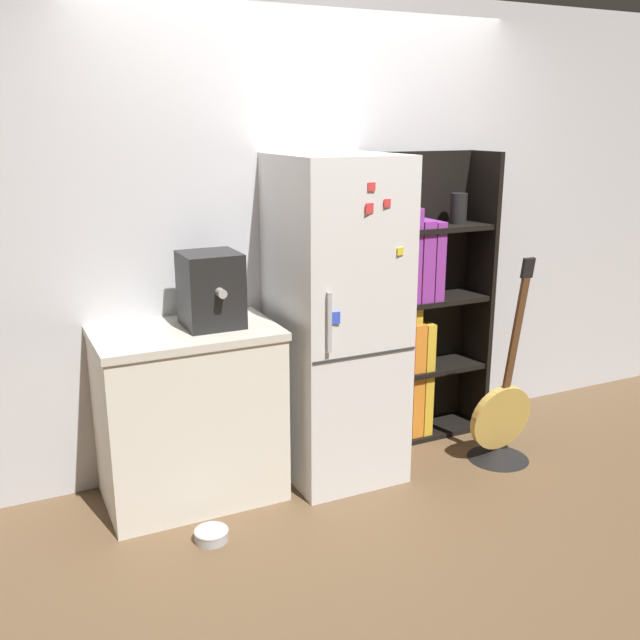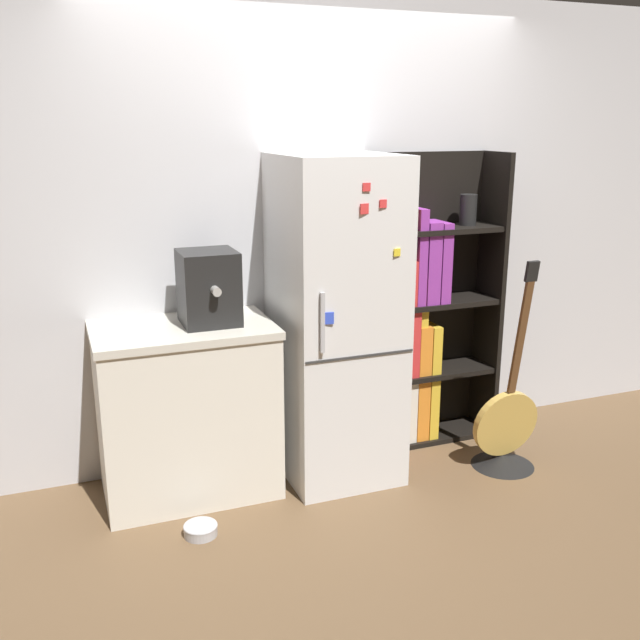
% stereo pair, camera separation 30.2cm
% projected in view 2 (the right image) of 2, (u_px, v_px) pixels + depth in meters
% --- Properties ---
extents(ground_plane, '(16.00, 16.00, 0.00)m').
position_uv_depth(ground_plane, '(342.00, 477.00, 3.98)').
color(ground_plane, brown).
extents(wall_back, '(8.00, 0.05, 2.60)m').
position_uv_depth(wall_back, '(312.00, 233.00, 4.05)').
color(wall_back, silver).
rests_on(wall_back, ground_plane).
extents(refrigerator, '(0.60, 0.69, 1.76)m').
position_uv_depth(refrigerator, '(335.00, 320.00, 3.84)').
color(refrigerator, silver).
rests_on(refrigerator, ground_plane).
extents(bookshelf, '(0.73, 0.31, 1.74)m').
position_uv_depth(bookshelf, '(422.00, 316.00, 4.28)').
color(bookshelf, black).
rests_on(bookshelf, ground_plane).
extents(kitchen_counter, '(0.91, 0.59, 0.92)m').
position_uv_depth(kitchen_counter, '(187.00, 410.00, 3.72)').
color(kitchen_counter, silver).
rests_on(kitchen_counter, ground_plane).
extents(espresso_machine, '(0.28, 0.35, 0.37)m').
position_uv_depth(espresso_machine, '(209.00, 288.00, 3.60)').
color(espresso_machine, black).
rests_on(espresso_machine, kitchen_counter).
extents(guitar, '(0.40, 0.36, 1.22)m').
position_uv_depth(guitar, '(505.00, 438.00, 4.06)').
color(guitar, black).
rests_on(guitar, ground_plane).
extents(pet_bowl, '(0.16, 0.16, 0.05)m').
position_uv_depth(pet_bowl, '(201.00, 529.00, 3.41)').
color(pet_bowl, '#B7B7BC').
rests_on(pet_bowl, ground_plane).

